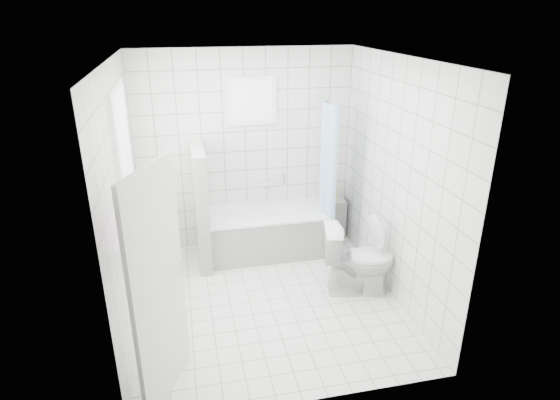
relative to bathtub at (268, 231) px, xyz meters
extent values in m
plane|color=white|center=(-0.21, -1.13, -0.29)|extent=(3.00, 3.00, 0.00)
plane|color=white|center=(-0.21, -1.13, 2.31)|extent=(3.00, 3.00, 0.00)
cube|color=white|center=(-0.21, 0.37, 1.01)|extent=(2.80, 0.02, 2.60)
cube|color=white|center=(-0.21, -2.62, 1.01)|extent=(2.80, 0.02, 2.60)
cube|color=white|center=(-1.61, -1.13, 1.01)|extent=(0.02, 3.00, 2.60)
cube|color=white|center=(1.19, -1.13, 1.01)|extent=(0.02, 3.00, 2.60)
cube|color=white|center=(-1.57, -0.83, 1.31)|extent=(0.01, 0.90, 1.40)
cube|color=white|center=(-0.11, 0.33, 1.66)|extent=(0.50, 0.01, 0.50)
cube|color=white|center=(-1.52, -0.83, 0.57)|extent=(0.18, 1.02, 0.08)
cube|color=silver|center=(-1.30, -2.24, 0.71)|extent=(0.38, 0.74, 2.00)
cube|color=white|center=(0.00, 0.00, -0.02)|extent=(1.56, 0.75, 0.55)
cube|color=white|center=(0.00, 0.00, 0.27)|extent=(1.58, 0.77, 0.03)
cube|color=white|center=(-0.85, -0.05, 0.46)|extent=(0.15, 0.85, 1.50)
cube|color=white|center=(0.94, 0.25, -0.02)|extent=(0.40, 0.24, 0.55)
imported|color=white|center=(0.82, -1.16, 0.12)|extent=(0.87, 0.61, 0.81)
cylinder|color=silver|center=(0.73, -0.03, 1.71)|extent=(0.02, 0.80, 0.02)
cube|color=silver|center=(0.10, 0.33, 0.56)|extent=(0.18, 0.06, 0.06)
imported|color=silver|center=(-1.51, -0.84, 0.70)|extent=(0.20, 0.20, 0.18)
imported|color=#C74DA4|center=(-1.51, -1.19, 0.77)|extent=(0.14, 0.14, 0.33)
imported|color=#2F99D5|center=(-1.51, -1.00, 0.70)|extent=(0.11, 0.10, 0.18)
cylinder|color=red|center=(0.92, 0.26, 0.38)|extent=(0.06, 0.06, 0.24)
cylinder|color=#182BC0|center=(0.98, 0.27, 0.37)|extent=(0.06, 0.06, 0.23)
cylinder|color=yellow|center=(0.96, 0.18, 0.39)|extent=(0.06, 0.06, 0.27)
camera|label=1|loc=(-1.04, -5.47, 2.72)|focal=30.00mm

